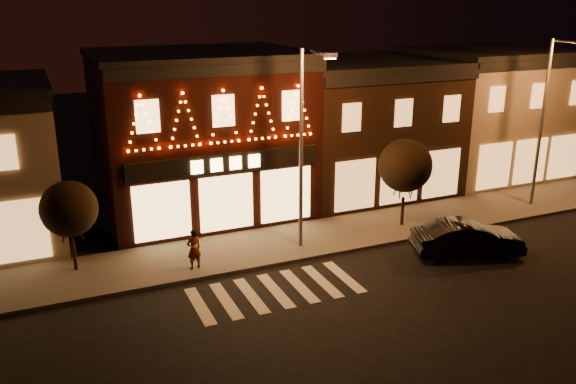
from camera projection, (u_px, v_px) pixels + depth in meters
ground at (322, 343)px, 19.41m from camera, size 120.00×120.00×0.00m
sidewalk_far at (283, 243)px, 27.12m from camera, size 44.00×4.00×0.15m
building_pulp at (201, 133)px, 30.30m from camera, size 10.20×8.34×8.30m
building_right_a at (362, 126)px, 34.04m from camera, size 9.20×8.28×7.50m
building_right_b at (486, 112)px, 37.41m from camera, size 9.20×8.28×7.80m
streetlamp_mid at (305, 135)px, 24.99m from camera, size 0.81×1.98×8.66m
streetlamp_right at (547, 111)px, 30.31m from camera, size 0.56×1.99×8.69m
tree_left at (69, 209)px, 23.53m from camera, size 2.25×2.25×3.77m
tree_right at (405, 166)px, 28.25m from camera, size 2.56×2.56×4.28m
dark_sedan at (467, 239)px, 25.79m from camera, size 5.01×2.96×1.56m
pedestrian at (194, 249)px, 24.19m from camera, size 0.71×0.55×1.72m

